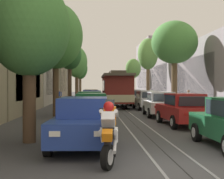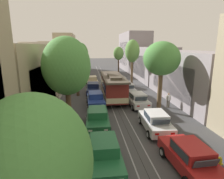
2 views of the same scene
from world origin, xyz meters
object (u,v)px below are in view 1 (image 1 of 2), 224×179
Objects in this scene: parked_car_beige_sixth_left at (91,96)px; parked_car_white_mid_right at (161,104)px; street_tree_kerb_right_second at (174,43)px; parked_car_blue_fourth_left at (92,100)px; street_tree_kerb_left_fourth at (77,63)px; parked_car_blue_near_left at (84,122)px; street_tree_kerb_left_near at (29,29)px; parked_car_white_fifth_right at (137,98)px; street_tree_kerb_left_far at (80,69)px; motorcycle_with_rider at (109,131)px; pedestrian_on_left_pavement at (59,95)px; pedestrian_on_right_pavement at (188,99)px; parked_car_green_mid_left at (90,103)px; street_tree_kerb_left_second at (56,36)px; cable_car_trolley at (116,89)px; parked_car_red_second_right at (184,109)px; fire_hydrant at (217,117)px; street_tree_kerb_right_mid at (148,55)px; parked_car_green_second_left at (91,109)px; street_tree_kerb_left_mid at (70,56)px; parked_car_grey_sixth_right at (133,96)px; street_tree_kerb_right_fourth at (133,69)px; parked_car_white_fourth_right at (147,100)px; parked_car_navy_fifth_left at (91,97)px.

parked_car_beige_sixth_left and parked_car_white_mid_right have the same top height.
street_tree_kerb_right_second is at bearing 65.96° from parked_car_white_mid_right.
street_tree_kerb_left_fourth is (-2.09, 15.94, 4.29)m from parked_car_blue_fourth_left.
parked_car_blue_near_left is 1.00× the size of parked_car_white_mid_right.
street_tree_kerb_left_near is (-1.89, 0.98, 3.12)m from parked_car_blue_near_left.
parked_car_white_fifth_right is (4.58, 4.89, 0.00)m from parked_car_blue_fourth_left.
street_tree_kerb_left_near reaches higher than parked_car_blue_fourth_left.
street_tree_kerb_left_far reaches higher than motorcycle_with_rider.
pedestrian_on_right_pavement reaches higher than pedestrian_on_left_pavement.
parked_car_green_mid_left is 0.60× the size of street_tree_kerb_left_second.
parked_car_green_mid_left is at bearing -106.23° from cable_car_trolley.
fire_hydrant is (1.58, -0.29, -0.38)m from parked_car_red_second_right.
street_tree_kerb_right_mid is 4.00× the size of motorcycle_with_rider.
parked_car_green_mid_left is at bearing 79.41° from street_tree_kerb_left_near.
parked_car_red_second_right is at bearing 62.11° from motorcycle_with_rider.
parked_car_red_second_right is 0.57× the size of street_tree_kerb_right_mid.
motorcycle_with_rider reaches higher than parked_car_white_fifth_right.
street_tree_kerb_right_mid reaches higher than parked_car_beige_sixth_left.
street_tree_kerb_left_second is 14.12m from motorcycle_with_rider.
street_tree_kerb_left_second is 17.03m from pedestrian_on_left_pavement.
pedestrian_on_left_pavement is at bearing 100.41° from parked_car_green_second_left.
parked_car_white_fifth_right is at bearing 48.49° from cable_car_trolley.
street_tree_kerb_left_mid reaches higher than parked_car_white_fifth_right.
parked_car_blue_fourth_left is 16.63m from street_tree_kerb_left_fourth.
cable_car_trolley is at bearing -107.71° from parked_car_grey_sixth_right.
street_tree_kerb_right_second is 27.50m from street_tree_kerb_right_fourth.
street_tree_kerb_right_second reaches higher than parked_car_white_fifth_right.
fire_hydrant is (1.51, -21.96, -0.38)m from parked_car_grey_sixth_right.
parked_car_white_fourth_right is 29.24m from street_tree_kerb_left_far.
parked_car_white_fifth_right is at bearing -58.87° from street_tree_kerb_left_fourth.
parked_car_white_mid_right is (4.61, 10.29, 0.00)m from parked_car_blue_near_left.
motorcycle_with_rider is at bearing -86.45° from parked_car_green_second_left.
street_tree_kerb_left_fourth is at bearing 94.57° from parked_car_green_second_left.
parked_car_green_second_left is 13.41m from cable_car_trolley.
street_tree_kerb_left_second is 3.82× the size of motorcycle_with_rider.
parked_car_beige_sixth_left is 3.88m from pedestrian_on_left_pavement.
parked_car_white_fourth_right is 3.92m from cable_car_trolley.
street_tree_kerb_left_near is 43.63m from street_tree_kerb_left_far.
parked_car_green_mid_left is (-0.11, 5.20, 0.00)m from parked_car_green_second_left.
parked_car_blue_fourth_left is 8.06m from pedestrian_on_right_pavement.
street_tree_kerb_left_far is at bearing 109.18° from pedestrian_on_right_pavement.
parked_car_beige_sixth_left is 2.68× the size of pedestrian_on_right_pavement.
street_tree_kerb_left_second is (-2.22, -0.61, 4.38)m from parked_car_green_mid_left.
cable_car_trolley is (2.43, -9.13, 0.86)m from parked_car_beige_sixth_left.
parked_car_blue_fourth_left is at bearing -88.75° from parked_car_navy_fifth_left.
pedestrian_on_left_pavement is at bearing 114.24° from fire_hydrant.
parked_car_white_fifth_right and pedestrian_on_left_pavement have the same top height.
parked_car_beige_sixth_left is 0.66× the size of street_tree_kerb_left_mid.
parked_car_white_fourth_right is 0.61× the size of street_tree_kerb_left_fourth.
street_tree_kerb_left_fourth is (-6.58, 22.84, 4.29)m from parked_car_white_mid_right.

